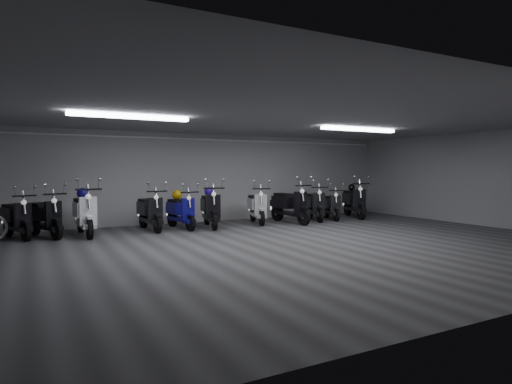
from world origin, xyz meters
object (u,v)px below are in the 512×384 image
scooter_4 (181,206)px  helmet_3 (82,193)px  scooter_5 (210,203)px  scooter_8 (315,199)px  scooter_9 (331,201)px  scooter_0 (16,212)px  helmet_2 (352,187)px  helmet_1 (209,192)px  helmet_0 (177,195)px  scooter_6 (257,201)px  scooter_1 (45,210)px  scooter_7 (290,199)px  scooter_2 (84,206)px  scooter_3 (150,206)px  scooter_10 (354,196)px

scooter_4 → helmet_3: 2.58m
scooter_4 → scooter_5: size_ratio=0.91×
scooter_4 → scooter_8: (4.51, -0.10, 0.04)m
scooter_8 → helmet_3: size_ratio=6.66×
scooter_9 → scooter_0: bearing=-161.6°
scooter_9 → helmet_2: 1.29m
scooter_8 → helmet_1: scooter_8 is taller
helmet_0 → scooter_6: bearing=-3.8°
helmet_1 → helmet_3: helmet_3 is taller
helmet_2 → scooter_1: bearing=-179.1°
scooter_7 → scooter_8: (1.11, 0.23, -0.05)m
scooter_2 → helmet_1: size_ratio=7.63×
scooter_3 → scooter_6: bearing=-3.9°
scooter_4 → scooter_10: size_ratio=0.88×
scooter_3 → scooter_9: 6.00m
scooter_8 → scooter_9: size_ratio=1.12×
scooter_0 → helmet_3: bearing=-19.3°
scooter_7 → scooter_10: (2.80, 0.28, 0.00)m
scooter_3 → helmet_1: bearing=-1.0°
scooter_5 → helmet_1: 0.40m
helmet_3 → scooter_4: bearing=-4.4°
scooter_6 → scooter_10: (3.75, -0.13, 0.06)m
scooter_3 → scooter_7: scooter_7 is taller
helmet_1 → helmet_3: bearing=179.5°
scooter_6 → scooter_10: scooter_10 is taller
scooter_8 → scooter_5: bearing=-159.8°
scooter_2 → scooter_8: 7.04m
scooter_2 → scooter_8: (7.04, -0.02, -0.05)m
scooter_5 → helmet_2: scooter_5 is taller
scooter_8 → helmet_2: 1.85m
scooter_0 → scooter_5: bearing=-22.7°
scooter_0 → scooter_10: (10.24, -0.25, 0.08)m
scooter_5 → helmet_0: bearing=171.3°
scooter_2 → scooter_3: scooter_2 is taller
scooter_5 → scooter_9: 4.30m
scooter_3 → helmet_0: 0.87m
scooter_2 → helmet_0: bearing=4.6°
helmet_1 → helmet_0: bearing=175.5°
scooter_6 → scooter_8: 2.06m
scooter_4 → helmet_0: size_ratio=6.32×
scooter_4 → helmet_1: bearing=3.1°
scooter_1 → helmet_0: (3.39, 0.19, 0.27)m
scooter_8 → scooter_3: bearing=-161.6°
scooter_7 → helmet_2: scooter_7 is taller
helmet_0 → scooter_8: bearing=-4.4°
scooter_5 → helmet_2: bearing=15.3°
scooter_7 → scooter_10: size_ratio=1.00×
scooter_4 → scooter_10: scooter_10 is taller
scooter_2 → helmet_3: scooter_2 is taller
scooter_0 → helmet_1: 4.95m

